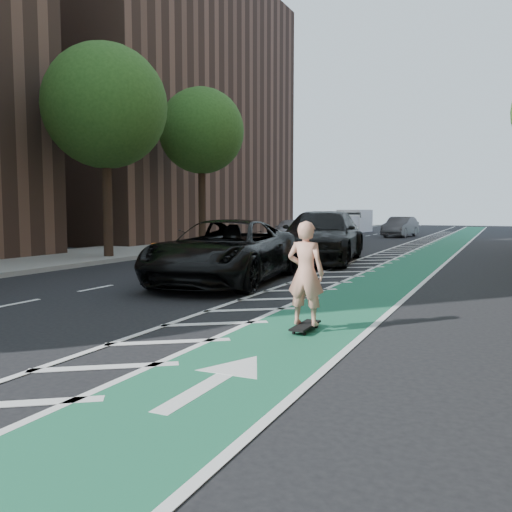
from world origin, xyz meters
The scene contains 18 objects.
ground centered at (0.00, 0.00, 0.00)m, with size 120.00×120.00×0.00m, color black.
bike_lane centered at (3.00, 10.00, 0.01)m, with size 2.00×90.00×0.01m, color #1C6344.
buffer_strip centered at (1.50, 10.00, 0.01)m, with size 1.40×90.00×0.01m, color silver.
sidewalk_left centered at (-9.50, 10.00, 0.07)m, with size 5.00×90.00×0.15m, color gray.
curb_left centered at (-7.05, 10.00, 0.08)m, with size 0.12×90.00×0.16m, color gray.
building_left_far centered at (-17.50, 24.00, 9.00)m, with size 14.00×22.00×18.00m, color brown.
tree_l_c centered at (-7.90, 8.00, 5.77)m, with size 4.20×4.20×7.90m.
tree_l_d centered at (-7.90, 16.00, 5.77)m, with size 4.20×4.20×7.90m.
skateboard centered at (3.08, 0.13, 0.09)m, with size 0.25×0.87×0.12m.
skateboarder centered at (3.08, 0.13, 0.95)m, with size 0.60×0.40×1.66m, color tan.
suv_near centered at (-0.81, 4.70, 0.84)m, with size 2.78×6.03×1.68m, color black.
suv_far centered at (-0.28, 11.28, 0.94)m, with size 2.63×6.47×1.88m, color black.
car_silver centered at (-5.96, 22.81, 0.70)m, with size 1.65×4.09×1.39m, color #A7A7AC.
car_grey centered at (-0.82, 30.70, 0.70)m, with size 1.49×4.26×1.40m, color #515155.
box_truck centered at (-5.86, 36.76, 0.86)m, with size 2.55×4.72×1.88m.
barrel_a centered at (-2.56, 4.34, 0.48)m, with size 0.75×0.75×1.02m.
barrel_b centered at (-3.41, 12.46, 0.38)m, with size 0.58×0.58×0.80m.
barrel_c centered at (-3.43, 14.50, 0.40)m, with size 0.62×0.62×0.85m.
Camera 1 is at (5.96, -7.95, 1.96)m, focal length 38.00 mm.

